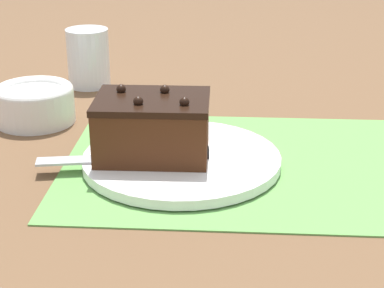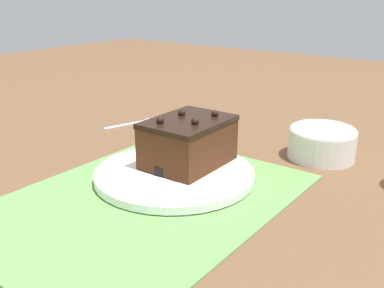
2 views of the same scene
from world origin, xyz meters
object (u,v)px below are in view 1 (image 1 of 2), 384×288
(serving_knife, at_px, (153,154))
(chocolate_cake, at_px, (153,126))
(drinking_glass, at_px, (88,58))
(cake_plate, at_px, (182,159))
(small_bowl, at_px, (35,102))

(serving_knife, bearing_deg, chocolate_cake, -6.46)
(chocolate_cake, height_order, drinking_glass, same)
(cake_plate, height_order, drinking_glass, drinking_glass)
(chocolate_cake, height_order, small_bowl, chocolate_cake)
(drinking_glass, bearing_deg, small_bowl, -102.89)
(chocolate_cake, xyz_separation_m, small_bowl, (-0.19, 0.15, -0.02))
(cake_plate, xyz_separation_m, drinking_glass, (-0.19, 0.33, 0.04))
(cake_plate, xyz_separation_m, chocolate_cake, (-0.04, 0.00, 0.04))
(serving_knife, xyz_separation_m, small_bowl, (-0.19, 0.16, 0.01))
(drinking_glass, height_order, small_bowl, drinking_glass)
(chocolate_cake, relative_size, small_bowl, 1.21)
(cake_plate, bearing_deg, small_bowl, 147.37)
(cake_plate, distance_m, chocolate_cake, 0.06)
(chocolate_cake, distance_m, drinking_glass, 0.36)
(chocolate_cake, distance_m, small_bowl, 0.24)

